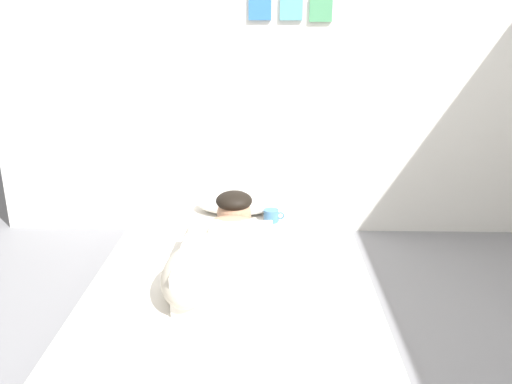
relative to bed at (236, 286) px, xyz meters
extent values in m
plane|color=gray|center=(0.30, -0.50, -0.16)|extent=(12.28, 12.28, 0.00)
cube|color=silver|center=(0.30, 1.20, 1.09)|extent=(4.14, 0.10, 2.50)
cube|color=#3372B2|center=(0.11, 1.14, 1.39)|extent=(0.15, 0.02, 0.15)
cube|color=#59A5B2|center=(0.31, 1.14, 1.39)|extent=(0.15, 0.02, 0.15)
cube|color=#4C9966|center=(0.50, 1.14, 1.38)|extent=(0.15, 0.02, 0.15)
cube|color=#4C4742|center=(0.00, 0.00, -0.10)|extent=(1.34, 2.04, 0.12)
cube|color=silver|center=(0.00, 0.00, 0.06)|extent=(1.30, 1.98, 0.21)
ellipsoid|color=white|center=(-0.02, 0.66, 0.22)|extent=(0.52, 0.32, 0.11)
cube|color=silver|center=(-0.02, -0.26, 0.26)|extent=(0.42, 0.64, 0.18)
ellipsoid|color=tan|center=(-0.02, 0.08, 0.28)|extent=(0.32, 0.20, 0.16)
sphere|color=tan|center=(-0.02, 0.24, 0.32)|extent=(0.19, 0.19, 0.19)
ellipsoid|color=black|center=(-0.02, 0.24, 0.39)|extent=(0.20, 0.20, 0.10)
cylinder|color=tan|center=(-0.12, 0.22, 0.25)|extent=(0.23, 0.07, 0.14)
cylinder|color=tan|center=(0.08, 0.22, 0.25)|extent=(0.23, 0.07, 0.14)
ellipsoid|color=beige|center=(-0.16, -0.38, 0.27)|extent=(0.26, 0.48, 0.20)
sphere|color=beige|center=(-0.18, -0.12, 0.29)|extent=(0.15, 0.15, 0.15)
cone|color=#A79F8E|center=(-0.21, -0.10, 0.36)|extent=(0.05, 0.05, 0.05)
cone|color=#A79F8E|center=(-0.11, -0.10, 0.36)|extent=(0.05, 0.05, 0.05)
cylinder|color=teal|center=(0.19, 0.49, 0.21)|extent=(0.09, 0.09, 0.07)
torus|color=teal|center=(0.24, 0.49, 0.21)|extent=(0.05, 0.01, 0.05)
cube|color=black|center=(0.12, -0.12, 0.17)|extent=(0.07, 0.14, 0.01)
camera|label=1|loc=(0.17, -2.42, 1.34)|focal=36.49mm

